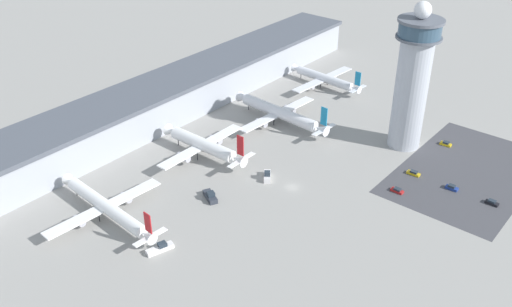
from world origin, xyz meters
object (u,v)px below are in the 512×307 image
at_px(airplane_gate_bravo, 203,145).
at_px(airplane_gate_delta, 325,79).
at_px(car_blue_compact, 446,144).
at_px(car_red_hatchback, 492,203).
at_px(car_navy_sedan, 397,190).
at_px(car_grey_coupe, 452,188).
at_px(control_tower, 413,79).
at_px(service_truck_baggage, 160,248).
at_px(airplane_gate_alpha, 106,207).
at_px(car_yellow_taxi, 414,173).
at_px(service_truck_catering, 210,196).
at_px(airplane_gate_charlie, 280,113).
at_px(service_truck_fuel, 267,176).

relative_size(airplane_gate_bravo, airplane_gate_delta, 1.02).
distance_m(car_blue_compact, car_red_hatchback, 37.78).
xyz_separation_m(car_red_hatchback, car_navy_sedan, (-12.66, 26.18, -0.03)).
distance_m(car_grey_coupe, car_red_hatchback, 13.15).
distance_m(car_grey_coupe, car_navy_sedan, 18.20).
height_order(control_tower, car_navy_sedan, control_tower).
bearing_deg(service_truck_baggage, airplane_gate_alpha, 89.36).
height_order(control_tower, airplane_gate_bravo, control_tower).
height_order(car_blue_compact, car_yellow_taxi, car_blue_compact).
bearing_deg(service_truck_catering, car_navy_sedan, -46.73).
relative_size(service_truck_catering, service_truck_baggage, 0.91).
distance_m(airplane_gate_alpha, car_yellow_taxi, 101.60).
distance_m(airplane_gate_charlie, car_yellow_taxi, 58.76).
distance_m(airplane_gate_charlie, car_red_hatchback, 85.52).
relative_size(airplane_gate_bravo, car_navy_sedan, 9.25).
height_order(airplane_gate_alpha, service_truck_catering, airplane_gate_alpha).
height_order(airplane_gate_charlie, car_navy_sedan, airplane_gate_charlie).
bearing_deg(car_yellow_taxi, car_navy_sedan, -177.30).
bearing_deg(car_grey_coupe, car_navy_sedan, 134.25).
distance_m(airplane_gate_charlie, service_truck_fuel, 41.63).
bearing_deg(car_blue_compact, car_grey_coupe, -153.06).
bearing_deg(service_truck_fuel, car_blue_compact, -31.54).
distance_m(service_truck_fuel, car_grey_coupe, 60.48).
bearing_deg(service_truck_fuel, airplane_gate_charlie, 31.74).
bearing_deg(airplane_gate_delta, car_blue_compact, -104.33).
distance_m(airplane_gate_charlie, car_grey_coupe, 72.38).
height_order(airplane_gate_charlie, airplane_gate_delta, airplane_gate_charlie).
distance_m(airplane_gate_charlie, airplane_gate_delta, 41.80).
relative_size(airplane_gate_charlie, car_yellow_taxi, 10.26).
relative_size(airplane_gate_delta, car_grey_coupe, 9.48).
xyz_separation_m(airplane_gate_bravo, airplane_gate_delta, (79.55, 1.28, -0.87)).
height_order(service_truck_fuel, car_yellow_taxi, service_truck_fuel).
bearing_deg(airplane_gate_charlie, car_yellow_taxi, -91.57).
distance_m(airplane_gate_bravo, airplane_gate_delta, 79.56).
xyz_separation_m(control_tower, car_grey_coupe, (-17.11, -26.09, -25.53)).
distance_m(airplane_gate_charlie, service_truck_catering, 58.17).
distance_m(service_truck_baggage, car_red_hatchback, 103.30).
bearing_deg(airplane_gate_alpha, airplane_gate_delta, 1.88).
height_order(airplane_gate_bravo, car_navy_sedan, airplane_gate_bravo).
distance_m(service_truck_fuel, car_navy_sedan, 42.74).
bearing_deg(car_red_hatchback, service_truck_baggage, 141.95).
bearing_deg(service_truck_catering, service_truck_fuel, -17.73).
xyz_separation_m(service_truck_baggage, car_blue_compact, (108.06, -36.96, -0.24)).
bearing_deg(car_navy_sedan, service_truck_baggage, 151.38).
height_order(service_truck_baggage, car_blue_compact, service_truck_baggage).
relative_size(control_tower, airplane_gate_charlie, 1.17).
xyz_separation_m(service_truck_catering, car_grey_coupe, (54.15, -57.07, -0.41)).
distance_m(control_tower, airplane_gate_charlie, 53.27).
bearing_deg(car_blue_compact, service_truck_fuel, 148.46).
distance_m(service_truck_catering, car_navy_sedan, 60.47).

